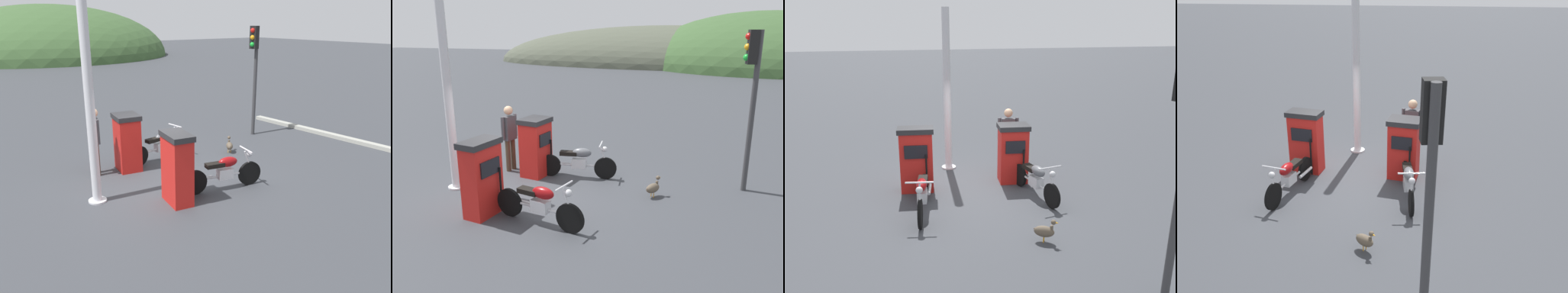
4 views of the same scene
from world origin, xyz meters
TOP-DOWN VIEW (x-y plane):
  - ground_plane at (0.00, 0.00)m, footprint 120.00×120.00m
  - fuel_pump_near at (-0.29, -1.22)m, footprint 0.62×0.91m
  - fuel_pump_far at (-0.29, 1.22)m, footprint 0.74×0.85m
  - motorcycle_near_pump at (0.98, -1.26)m, footprint 2.00×0.70m
  - motorcycle_far_pump at (0.80, 1.41)m, footprint 1.98×0.57m
  - attendant_person at (-1.11, 1.36)m, footprint 0.28×0.58m
  - wandering_duck at (2.82, 0.77)m, footprint 0.37×0.44m
  - roadside_traffic_light at (4.70, 1.84)m, footprint 0.39×0.27m
  - canopy_support_pole at (-1.73, -0.18)m, footprint 0.40×0.40m
  - road_edge_kerb at (6.76, 0.00)m, footprint 0.77×6.82m
  - distant_hill_main at (7.89, 37.66)m, footprint 25.64×23.87m

SIDE VIEW (x-z plane):
  - ground_plane at x=0.00m, z-range 0.00..0.00m
  - distant_hill_main at x=7.89m, z-range -5.42..5.42m
  - road_edge_kerb at x=6.76m, z-range 0.00..0.12m
  - wandering_duck at x=2.82m, z-range -0.01..0.46m
  - motorcycle_far_pump at x=0.80m, z-range -0.02..0.90m
  - motorcycle_near_pump at x=0.98m, z-range -0.02..0.92m
  - fuel_pump_far at x=-0.29m, z-range 0.01..1.52m
  - fuel_pump_near at x=-0.29m, z-range 0.01..1.59m
  - attendant_person at x=-1.11m, z-range 0.14..1.88m
  - canopy_support_pole at x=-1.73m, z-range -0.08..4.26m
  - roadside_traffic_light at x=4.70m, z-range 0.67..4.32m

